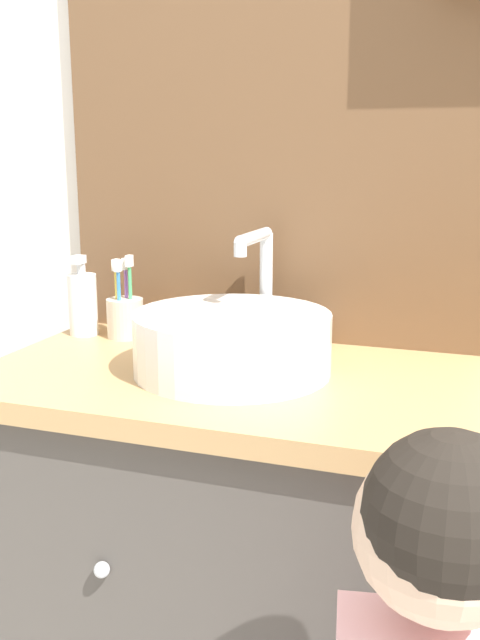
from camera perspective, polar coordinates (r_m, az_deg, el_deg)
wall_back at (r=1.36m, az=8.88°, el=15.29°), size 3.20×0.18×2.50m
vanity_counter at (r=1.34m, az=4.80°, el=-22.82°), size 1.07×0.50×0.88m
sink_basin at (r=1.16m, az=-0.47°, el=-1.60°), size 0.32×0.38×0.22m
toothbrush_holder at (r=1.40m, az=-9.18°, el=0.41°), size 0.07×0.07×0.16m
soap_dispenser at (r=1.43m, az=-12.46°, el=1.34°), size 0.06×0.06×0.16m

